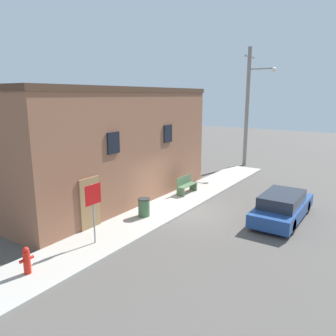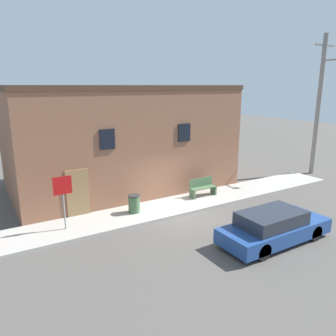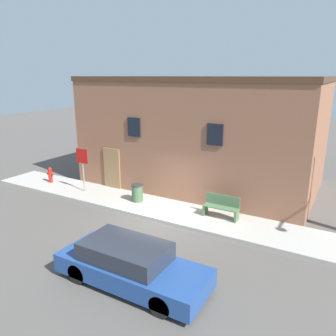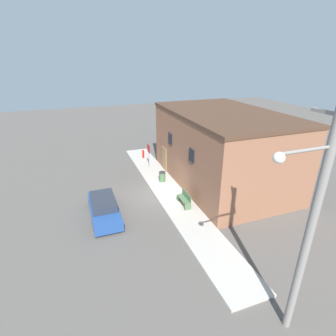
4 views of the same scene
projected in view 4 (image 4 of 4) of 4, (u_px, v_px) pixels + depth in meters
name	position (u px, v px, depth m)	size (l,w,h in m)	color
ground_plane	(155.00, 196.00, 19.43)	(80.00, 80.00, 0.00)	#56514C
sidewalk	(169.00, 192.00, 19.76)	(20.60, 2.25, 0.13)	#B2ADA3
brick_building	(222.00, 148.00, 20.68)	(11.83, 7.28, 5.73)	#8E5B42
fire_hydrant	(143.00, 154.00, 26.18)	(0.44, 0.21, 0.85)	red
stop_sign	(149.00, 152.00, 23.44)	(0.72, 0.06, 2.19)	gray
bench	(185.00, 199.00, 17.84)	(1.44, 0.44, 0.93)	#4C6B47
trash_bin	(162.00, 177.00, 21.26)	(0.54, 0.54, 0.81)	#426642
utility_pole	(309.00, 224.00, 8.25)	(1.80, 2.11, 8.80)	gray
parked_car	(104.00, 208.00, 16.77)	(4.47, 1.69, 1.23)	black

